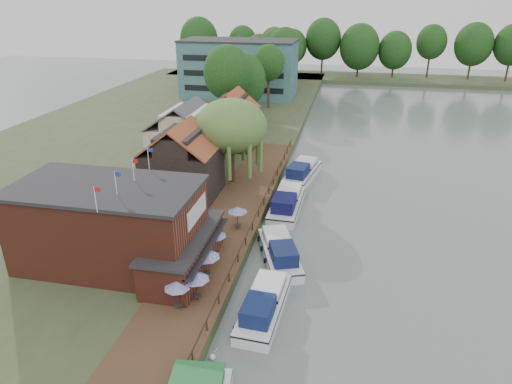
# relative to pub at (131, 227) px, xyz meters

# --- Properties ---
(ground) EXTENTS (260.00, 260.00, 0.00)m
(ground) POSITION_rel_pub_xyz_m (14.00, 1.00, -4.65)
(ground) COLOR #55625E
(ground) RESTS_ON ground
(land_bank) EXTENTS (50.00, 140.00, 1.00)m
(land_bank) POSITION_rel_pub_xyz_m (-16.00, 36.00, -4.15)
(land_bank) COLOR #384728
(land_bank) RESTS_ON ground
(quay_deck) EXTENTS (6.00, 50.00, 0.10)m
(quay_deck) POSITION_rel_pub_xyz_m (6.00, 11.00, -3.60)
(quay_deck) COLOR #47301E
(quay_deck) RESTS_ON land_bank
(quay_rail) EXTENTS (0.20, 49.00, 1.00)m
(quay_rail) POSITION_rel_pub_xyz_m (8.70, 11.50, -3.15)
(quay_rail) COLOR black
(quay_rail) RESTS_ON land_bank
(pub) EXTENTS (20.00, 11.00, 7.30)m
(pub) POSITION_rel_pub_xyz_m (0.00, 0.00, 0.00)
(pub) COLOR maroon
(pub) RESTS_ON land_bank
(hotel_block) EXTENTS (25.40, 12.40, 12.30)m
(hotel_block) POSITION_rel_pub_xyz_m (-8.00, 71.00, 2.50)
(hotel_block) COLOR #38666B
(hotel_block) RESTS_ON land_bank
(cottage_a) EXTENTS (8.60, 7.60, 8.50)m
(cottage_a) POSITION_rel_pub_xyz_m (-1.00, 15.00, 0.60)
(cottage_a) COLOR black
(cottage_a) RESTS_ON land_bank
(cottage_b) EXTENTS (9.60, 8.60, 8.50)m
(cottage_b) POSITION_rel_pub_xyz_m (-4.00, 25.00, 0.60)
(cottage_b) COLOR beige
(cottage_b) RESTS_ON land_bank
(cottage_c) EXTENTS (7.60, 7.60, 8.50)m
(cottage_c) POSITION_rel_pub_xyz_m (0.00, 34.00, 0.60)
(cottage_c) COLOR black
(cottage_c) RESTS_ON land_bank
(willow) EXTENTS (8.60, 8.60, 10.43)m
(willow) POSITION_rel_pub_xyz_m (3.50, 20.00, 1.56)
(willow) COLOR #476B2D
(willow) RESTS_ON land_bank
(umbrella_0) EXTENTS (1.95, 1.95, 2.38)m
(umbrella_0) POSITION_rel_pub_xyz_m (5.92, -5.10, -2.36)
(umbrella_0) COLOR navy
(umbrella_0) RESTS_ON quay_deck
(umbrella_1) EXTENTS (2.06, 2.06, 2.38)m
(umbrella_1) POSITION_rel_pub_xyz_m (6.92, -3.80, -2.36)
(umbrella_1) COLOR #1A1C92
(umbrella_1) RESTS_ON quay_deck
(umbrella_2) EXTENTS (2.35, 2.35, 2.38)m
(umbrella_2) POSITION_rel_pub_xyz_m (6.68, -0.62, -2.36)
(umbrella_2) COLOR navy
(umbrella_2) RESTS_ON quay_deck
(umbrella_3) EXTENTS (2.15, 2.15, 2.38)m
(umbrella_3) POSITION_rel_pub_xyz_m (6.35, 2.89, -2.36)
(umbrella_3) COLOR #1C259A
(umbrella_3) RESTS_ON quay_deck
(umbrella_4) EXTENTS (1.95, 1.95, 2.38)m
(umbrella_4) POSITION_rel_pub_xyz_m (5.81, 5.37, -2.36)
(umbrella_4) COLOR #1C3E9B
(umbrella_4) RESTS_ON quay_deck
(umbrella_5) EXTENTS (1.95, 1.95, 2.38)m
(umbrella_5) POSITION_rel_pub_xyz_m (7.18, 8.01, -2.36)
(umbrella_5) COLOR navy
(umbrella_5) RESTS_ON quay_deck
(cruiser_0) EXTENTS (3.61, 9.79, 2.33)m
(cruiser_0) POSITION_rel_pub_xyz_m (11.99, -3.05, -3.49)
(cruiser_0) COLOR white
(cruiser_0) RESTS_ON ground
(cruiser_1) EXTENTS (6.30, 10.26, 2.36)m
(cruiser_1) POSITION_rel_pub_xyz_m (11.92, 4.88, -3.47)
(cruiser_1) COLOR silver
(cruiser_1) RESTS_ON ground
(cruiser_2) EXTENTS (3.59, 10.60, 2.58)m
(cruiser_2) POSITION_rel_pub_xyz_m (11.07, 15.22, -3.36)
(cruiser_2) COLOR silver
(cruiser_2) RESTS_ON ground
(cruiser_3) EXTENTS (5.06, 10.82, 2.54)m
(cruiser_3) POSITION_rel_pub_xyz_m (11.66, 25.23, -3.38)
(cruiser_3) COLOR white
(cruiser_3) RESTS_ON ground
(swan) EXTENTS (0.44, 0.44, 0.44)m
(swan) POSITION_rel_pub_xyz_m (9.50, -8.45, -4.43)
(swan) COLOR white
(swan) RESTS_ON ground
(bank_tree_0) EXTENTS (7.94, 7.94, 14.06)m
(bank_tree_0) POSITION_rel_pub_xyz_m (-3.31, 43.64, 3.38)
(bank_tree_0) COLOR #143811
(bank_tree_0) RESTS_ON land_bank
(bank_tree_1) EXTENTS (8.89, 8.89, 12.17)m
(bank_tree_1) POSITION_rel_pub_xyz_m (-2.57, 50.44, 2.43)
(bank_tree_1) COLOR #143811
(bank_tree_1) RESTS_ON land_bank
(bank_tree_2) EXTENTS (6.21, 6.21, 12.56)m
(bank_tree_2) POSITION_rel_pub_xyz_m (0.64, 60.25, 2.63)
(bank_tree_2) COLOR #143811
(bank_tree_2) RESTS_ON land_bank
(bank_tree_3) EXTENTS (8.58, 8.58, 12.94)m
(bank_tree_3) POSITION_rel_pub_xyz_m (-4.83, 79.06, 2.82)
(bank_tree_3) COLOR #143811
(bank_tree_3) RESTS_ON land_bank
(bank_tree_4) EXTENTS (8.98, 8.98, 14.13)m
(bank_tree_4) POSITION_rel_pub_xyz_m (0.15, 85.09, 3.42)
(bank_tree_4) COLOR #143811
(bank_tree_4) RESTS_ON land_bank
(bank_tree_5) EXTENTS (8.39, 8.39, 13.37)m
(bank_tree_5) POSITION_rel_pub_xyz_m (-3.26, 93.29, 3.03)
(bank_tree_5) COLOR #143811
(bank_tree_5) RESTS_ON land_bank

